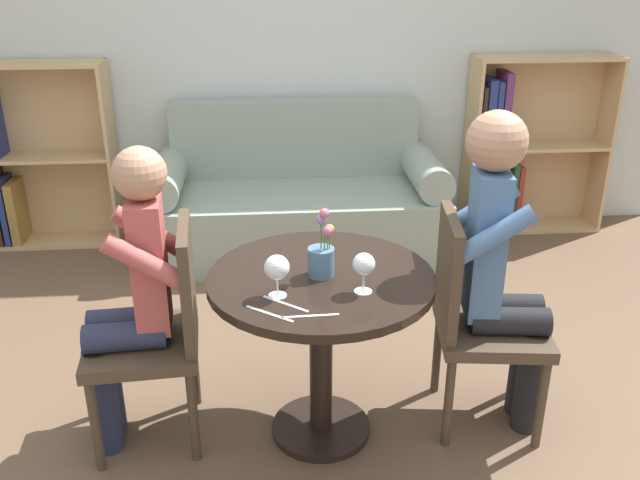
{
  "coord_description": "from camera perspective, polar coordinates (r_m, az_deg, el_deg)",
  "views": [
    {
      "loc": [
        -0.19,
        -2.23,
        1.82
      ],
      "look_at": [
        0.0,
        0.05,
        0.83
      ],
      "focal_mm": 38.0,
      "sensor_mm": 36.0,
      "label": 1
    }
  ],
  "objects": [
    {
      "name": "couch",
      "position": [
        4.35,
        -1.92,
        3.07
      ],
      "size": [
        1.83,
        0.8,
        0.92
      ],
      "color": "gray",
      "rests_on": "ground_plane"
    },
    {
      "name": "fork_left_setting",
      "position": [
        2.25,
        -4.28,
        -6.22
      ],
      "size": [
        0.16,
        0.12,
        0.0
      ],
      "color": "silver",
      "rests_on": "round_table"
    },
    {
      "name": "flower_vase",
      "position": [
        2.47,
        0.21,
        -1.35
      ],
      "size": [
        0.1,
        0.1,
        0.27
      ],
      "color": "slate",
      "rests_on": "round_table"
    },
    {
      "name": "bookshelf_left",
      "position": [
        4.8,
        -23.94,
        6.02
      ],
      "size": [
        0.94,
        0.28,
        1.18
      ],
      "color": "tan",
      "rests_on": "ground_plane"
    },
    {
      "name": "person_right",
      "position": [
        2.67,
        15.1,
        -2.06
      ],
      "size": [
        0.44,
        0.37,
        1.3
      ],
      "rotation": [
        0.0,
        0.0,
        1.45
      ],
      "color": "black",
      "rests_on": "ground_plane"
    },
    {
      "name": "knife_left_setting",
      "position": [
        2.31,
        -2.93,
        -5.39
      ],
      "size": [
        0.15,
        0.13,
        0.0
      ],
      "color": "silver",
      "rests_on": "round_table"
    },
    {
      "name": "chair_left",
      "position": [
        2.67,
        -13.32,
        -7.11
      ],
      "size": [
        0.45,
        0.45,
        0.9
      ],
      "rotation": [
        0.0,
        0.0,
        -1.49
      ],
      "color": "#473828",
      "rests_on": "ground_plane"
    },
    {
      "name": "knife_right_setting",
      "position": [
        2.23,
        -0.82,
        -6.41
      ],
      "size": [
        0.19,
        0.02,
        0.0
      ],
      "color": "silver",
      "rests_on": "round_table"
    },
    {
      "name": "wine_glass_right",
      "position": [
        2.34,
        3.71,
        -2.15
      ],
      "size": [
        0.08,
        0.08,
        0.15
      ],
      "color": "white",
      "rests_on": "round_table"
    },
    {
      "name": "chair_right",
      "position": [
        2.75,
        12.9,
        -6.06
      ],
      "size": [
        0.47,
        0.47,
        0.9
      ],
      "rotation": [
        0.0,
        0.0,
        1.45
      ],
      "color": "#473828",
      "rests_on": "ground_plane"
    },
    {
      "name": "ground_plane",
      "position": [
        2.89,
        0.08,
        -15.72
      ],
      "size": [
        16.0,
        16.0,
        0.0
      ],
      "primitive_type": "plane",
      "color": "brown"
    },
    {
      "name": "bookshelf_right",
      "position": [
        4.84,
        16.2,
        7.09
      ],
      "size": [
        0.94,
        0.28,
        1.18
      ],
      "color": "tan",
      "rests_on": "ground_plane"
    },
    {
      "name": "person_left",
      "position": [
        2.61,
        -15.63,
        -4.64
      ],
      "size": [
        0.43,
        0.36,
        1.2
      ],
      "rotation": [
        0.0,
        0.0,
        -1.49
      ],
      "color": "#282D47",
      "rests_on": "ground_plane"
    },
    {
      "name": "back_wall",
      "position": [
        4.53,
        -2.39,
        17.41
      ],
      "size": [
        5.2,
        0.05,
        2.7
      ],
      "color": "silver",
      "rests_on": "ground_plane"
    },
    {
      "name": "wine_glass_left",
      "position": [
        2.31,
        -3.65,
        -2.43
      ],
      "size": [
        0.09,
        0.09,
        0.15
      ],
      "color": "white",
      "rests_on": "round_table"
    },
    {
      "name": "round_table",
      "position": [
        2.58,
        0.09,
        -6.18
      ],
      "size": [
        0.85,
        0.85,
        0.71
      ],
      "color": "black",
      "rests_on": "ground_plane"
    }
  ]
}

